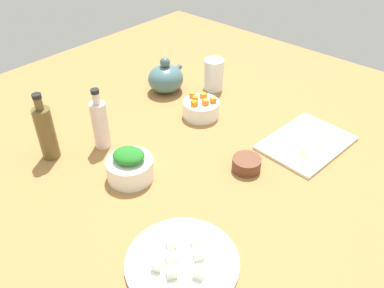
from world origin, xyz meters
TOP-DOWN VIEW (x-y plane):
  - tabletop at (0.00, 0.00)cm, footprint 190.00×190.00cm
  - cutting_board at (28.70, -22.13)cm, footprint 29.58×22.29cm
  - plate_tofu at (-29.88, -23.74)cm, footprint 25.44×25.44cm
  - bowl_greens at (-17.99, 6.91)cm, footprint 13.05×13.05cm
  - bowl_carrots at (19.44, 13.22)cm, footprint 12.43×12.43cm
  - bowl_small_side at (6.37, -15.18)cm, footprint 8.26×8.26cm
  - teapot at (23.97, 34.50)cm, footprint 15.12×12.97cm
  - bottle_0 at (-27.37, 31.89)cm, footprint 5.20×5.20cm
  - bottle_1 at (-13.85, 24.47)cm, footprint 4.89×4.89cm
  - drinking_glass_0 at (37.17, 22.23)cm, footprint 7.31×7.31cm
  - carrot_cube_0 at (15.96, 13.21)cm, footprint 2.12×2.12cm
  - carrot_cube_1 at (19.03, 11.04)cm, footprint 2.28×2.28cm
  - carrot_cube_2 at (18.35, 14.90)cm, footprint 2.52×2.52cm
  - carrot_cube_3 at (21.86, 9.94)cm, footprint 2.49×2.49cm
  - carrot_cube_4 at (21.90, 14.26)cm, footprint 2.05×2.05cm
  - carrot_cube_5 at (19.76, 17.53)cm, footprint 2.47×2.47cm
  - chopped_greens_mound at (-17.99, 6.91)cm, footprint 10.73×11.31cm
  - tofu_cube_0 at (-30.30, -29.04)cm, footprint 2.71×2.71cm
  - tofu_cube_1 at (-28.44, -19.06)cm, footprint 3.08×3.08cm
  - tofu_cube_2 at (-31.32, -21.86)cm, footprint 2.84×2.84cm
  - tofu_cube_3 at (-26.70, -25.90)cm, footprint 3.05×3.05cm
  - tofu_cube_4 at (-34.09, -24.67)cm, footprint 3.06×3.06cm
  - tofu_cube_5 at (-34.87, -21.08)cm, footprint 2.91×2.91cm
  - tofu_cube_6 at (-24.30, -22.86)cm, footprint 2.99×2.99cm
  - dumpling_0 at (37.24, -24.35)cm, footprint 6.11×6.07cm
  - dumpling_1 at (21.83, -24.18)cm, footprint 4.08×4.33cm
  - dumpling_2 at (32.25, -27.09)cm, footprint 6.20×6.21cm
  - dumpling_3 at (32.42, -19.27)cm, footprint 7.62×7.65cm
  - dumpling_4 at (22.21, -16.72)cm, footprint 6.18×6.48cm

SIDE VIEW (x-z plane):
  - tabletop at x=0.00cm, z-range 0.00..3.00cm
  - cutting_board at x=28.70cm, z-range 3.00..4.00cm
  - plate_tofu at x=-29.88cm, z-range 3.00..4.20cm
  - bowl_small_side at x=6.37cm, z-range 3.00..6.78cm
  - dumpling_3 at x=32.42cm, z-range 4.00..6.08cm
  - dumpling_4 at x=22.21cm, z-range 4.00..6.17cm
  - dumpling_2 at x=32.25cm, z-range 4.00..6.28cm
  - tofu_cube_0 at x=-30.30cm, z-range 4.20..6.40cm
  - tofu_cube_1 at x=-28.44cm, z-range 4.20..6.40cm
  - tofu_cube_2 at x=-31.32cm, z-range 4.20..6.40cm
  - tofu_cube_3 at x=-26.70cm, z-range 4.20..6.40cm
  - tofu_cube_4 at x=-34.09cm, z-range 4.20..6.40cm
  - tofu_cube_5 at x=-34.87cm, z-range 4.20..6.40cm
  - tofu_cube_6 at x=-24.30cm, z-range 4.20..6.40cm
  - dumpling_1 at x=21.83cm, z-range 4.00..6.61cm
  - dumpling_0 at x=37.24cm, z-range 4.00..6.73cm
  - bowl_carrots at x=19.44cm, z-range 3.00..8.47cm
  - bowl_greens at x=-17.99cm, z-range 3.00..9.02cm
  - teapot at x=23.97cm, z-range 1.51..15.12cm
  - drinking_glass_0 at x=37.17cm, z-range 3.00..14.86cm
  - carrot_cube_0 at x=15.96cm, z-range 8.47..10.27cm
  - carrot_cube_1 at x=19.03cm, z-range 8.47..10.27cm
  - carrot_cube_2 at x=18.35cm, z-range 8.47..10.27cm
  - carrot_cube_3 at x=21.86cm, z-range 8.47..10.27cm
  - carrot_cube_4 at x=21.90cm, z-range 8.47..10.27cm
  - carrot_cube_5 at x=19.76cm, z-range 8.47..10.27cm
  - chopped_greens_mound at x=-17.99cm, z-range 9.02..12.34cm
  - bottle_1 at x=-13.85cm, z-range 1.30..21.05cm
  - bottle_0 at x=-27.37cm, z-range 1.23..22.36cm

